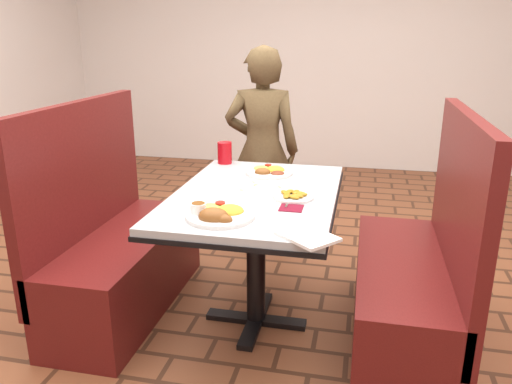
# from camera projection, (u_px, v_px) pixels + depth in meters

# --- Properties ---
(dining_table) EXTENTS (0.81, 1.21, 0.75)m
(dining_table) POSITION_uv_depth(u_px,v_px,m) (256.00, 210.00, 2.54)
(dining_table) COLOR #B7BABC
(dining_table) RESTS_ON ground
(booth_bench_left) EXTENTS (0.47, 1.20, 1.17)m
(booth_bench_left) POSITION_uv_depth(u_px,v_px,m) (118.00, 254.00, 2.81)
(booth_bench_left) COLOR maroon
(booth_bench_left) RESTS_ON ground
(booth_bench_right) EXTENTS (0.47, 1.20, 1.17)m
(booth_bench_right) POSITION_uv_depth(u_px,v_px,m) (413.00, 283.00, 2.48)
(booth_bench_right) COLOR maroon
(booth_bench_right) RESTS_ON ground
(diner_person) EXTENTS (0.57, 0.41, 1.44)m
(diner_person) POSITION_uv_depth(u_px,v_px,m) (262.00, 151.00, 3.53)
(diner_person) COLOR brown
(diner_person) RESTS_ON ground
(near_dinner_plate) EXTENTS (0.30, 0.30, 0.09)m
(near_dinner_plate) POSITION_uv_depth(u_px,v_px,m) (219.00, 211.00, 2.15)
(near_dinner_plate) COLOR white
(near_dinner_plate) RESTS_ON dining_table
(far_dinner_plate) EXTENTS (0.26, 0.26, 0.07)m
(far_dinner_plate) POSITION_uv_depth(u_px,v_px,m) (269.00, 170.00, 2.84)
(far_dinner_plate) COLOR white
(far_dinner_plate) RESTS_ON dining_table
(plantain_plate) EXTENTS (0.20, 0.20, 0.03)m
(plantain_plate) POSITION_uv_depth(u_px,v_px,m) (293.00, 196.00, 2.42)
(plantain_plate) COLOR white
(plantain_plate) RESTS_ON dining_table
(maroon_napkin) EXTENTS (0.11, 0.11, 0.00)m
(maroon_napkin) POSITION_uv_depth(u_px,v_px,m) (291.00, 208.00, 2.28)
(maroon_napkin) COLOR maroon
(maroon_napkin) RESTS_ON dining_table
(spoon_utensil) EXTENTS (0.01, 0.14, 0.00)m
(spoon_utensil) POSITION_uv_depth(u_px,v_px,m) (288.00, 203.00, 2.34)
(spoon_utensil) COLOR silver
(spoon_utensil) RESTS_ON dining_table
(red_tumbler) EXTENTS (0.09, 0.09, 0.13)m
(red_tumbler) POSITION_uv_depth(u_px,v_px,m) (225.00, 153.00, 3.06)
(red_tumbler) COLOR #B90C14
(red_tumbler) RESTS_ON dining_table
(paper_napkin) EXTENTS (0.27, 0.27, 0.01)m
(paper_napkin) POSITION_uv_depth(u_px,v_px,m) (307.00, 236.00, 1.95)
(paper_napkin) COLOR white
(paper_napkin) RESTS_ON dining_table
(knife_utensil) EXTENTS (0.01, 0.17, 0.00)m
(knife_utensil) POSITION_uv_depth(u_px,v_px,m) (229.00, 216.00, 2.15)
(knife_utensil) COLOR silver
(knife_utensil) RESTS_ON dining_table
(fork_utensil) EXTENTS (0.04, 0.14, 0.00)m
(fork_utensil) POSITION_uv_depth(u_px,v_px,m) (224.00, 213.00, 2.19)
(fork_utensil) COLOR #B8B7BC
(fork_utensil) RESTS_ON dining_table
(lettuce_shreds) EXTENTS (0.28, 0.32, 0.00)m
(lettuce_shreds) POSITION_uv_depth(u_px,v_px,m) (266.00, 189.00, 2.56)
(lettuce_shreds) COLOR #98C64F
(lettuce_shreds) RESTS_ON dining_table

